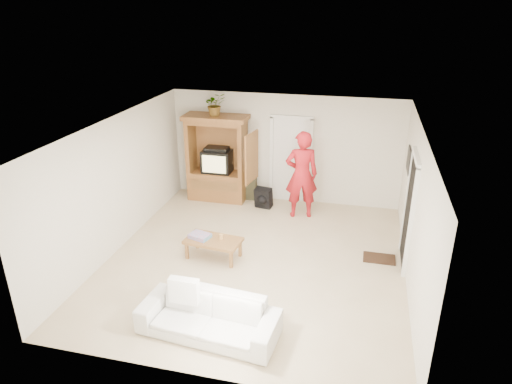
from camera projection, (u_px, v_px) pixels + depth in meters
The scene contains 19 objects.
floor at pixel (255, 260), 8.70m from camera, with size 6.00×6.00×0.00m, color tan.
ceiling at pixel (255, 127), 7.69m from camera, with size 6.00×6.00×0.00m, color white.
wall_back at pixel (285, 149), 10.88m from camera, with size 5.50×5.50×0.00m, color silver.
wall_front at pixel (197, 294), 5.51m from camera, with size 5.50×5.50×0.00m, color silver.
wall_left at pixel (117, 184), 8.79m from camera, with size 6.00×6.00×0.00m, color silver.
wall_right at pixel (415, 213), 7.60m from camera, with size 6.00×6.00×0.00m, color silver.
armoire at pixel (218, 164), 11.07m from camera, with size 1.82×1.14×2.10m.
door_back at pixel (291, 161), 10.93m from camera, with size 0.85×0.05×2.04m, color white.
doorway_right at pixel (409, 213), 8.25m from camera, with size 0.05×0.90×2.04m, color black.
framed_picture at pixel (409, 160), 9.19m from camera, with size 0.03×0.60×0.48m, color black.
doormat at pixel (379, 258), 8.74m from camera, with size 0.60×0.40×0.02m, color #382316.
plant at pixel (215, 104), 10.48m from camera, with size 0.47×0.41×0.53m, color #4C7238.
man at pixel (302, 175), 10.11m from camera, with size 0.73×0.48×2.00m, color #AA161D.
sofa at pixel (208, 317), 6.67m from camera, with size 2.06×0.80×0.60m, color silver.
coffee_table at pixel (213, 242), 8.66m from camera, with size 1.11×0.69×0.39m.
towel at pixel (200, 236), 8.68m from camera, with size 0.38×0.28×0.08m, color #DB496F.
candle at pixel (221, 237), 8.63m from camera, with size 0.08×0.08×0.10m, color tan.
backpack_black at pixel (263, 198), 10.81m from camera, with size 0.39×0.23×0.48m, color black, non-canonical shape.
backpack_olive at pixel (248, 183), 11.29m from camera, with size 0.40×0.30×0.77m, color #47442B, non-canonical shape.
Camera 1 is at (1.78, -7.30, 4.58)m, focal length 32.00 mm.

